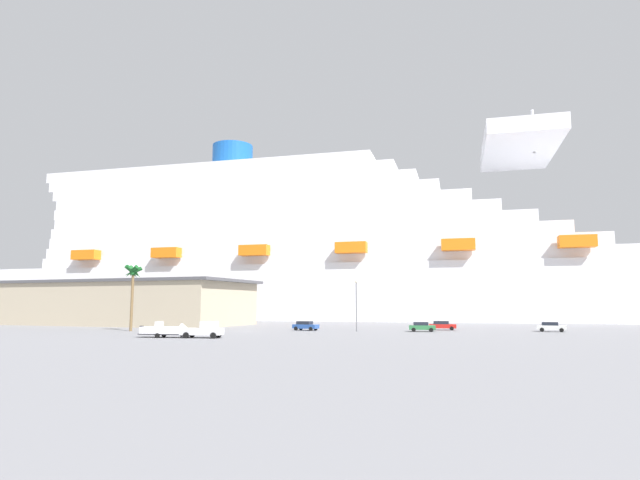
{
  "coord_description": "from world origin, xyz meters",
  "views": [
    {
      "loc": [
        34.04,
        -81.98,
        4.5
      ],
      "look_at": [
        4.63,
        30.1,
        18.66
      ],
      "focal_mm": 29.48,
      "sensor_mm": 36.0,
      "label": 1
    }
  ],
  "objects_px": {
    "pickup_truck": "(204,330)",
    "street_lamp": "(356,298)",
    "parked_car_red_hatchback": "(442,325)",
    "parked_car_green_wagon": "(422,327)",
    "cruise_ship": "(310,259)",
    "small_boat_on_trailer": "(168,330)",
    "palm_tree": "(133,277)",
    "parked_car_blue_suv": "(305,325)",
    "parked_car_white_van": "(551,327)"
  },
  "relations": [
    {
      "from": "street_lamp",
      "to": "parked_car_green_wagon",
      "type": "height_order",
      "value": "street_lamp"
    },
    {
      "from": "small_boat_on_trailer",
      "to": "parked_car_blue_suv",
      "type": "height_order",
      "value": "small_boat_on_trailer"
    },
    {
      "from": "street_lamp",
      "to": "small_boat_on_trailer",
      "type": "bearing_deg",
      "value": -134.57
    },
    {
      "from": "small_boat_on_trailer",
      "to": "parked_car_red_hatchback",
      "type": "relative_size",
      "value": 1.71
    },
    {
      "from": "cruise_ship",
      "to": "small_boat_on_trailer",
      "type": "relative_size",
      "value": 28.32
    },
    {
      "from": "parked_car_white_van",
      "to": "parked_car_red_hatchback",
      "type": "relative_size",
      "value": 0.99
    },
    {
      "from": "street_lamp",
      "to": "parked_car_blue_suv",
      "type": "xyz_separation_m",
      "value": [
        -9.19,
        1.39,
        -4.67
      ]
    },
    {
      "from": "parked_car_red_hatchback",
      "to": "pickup_truck",
      "type": "bearing_deg",
      "value": -135.07
    },
    {
      "from": "small_boat_on_trailer",
      "to": "parked_car_white_van",
      "type": "bearing_deg",
      "value": 29.22
    },
    {
      "from": "street_lamp",
      "to": "parked_car_red_hatchback",
      "type": "height_order",
      "value": "street_lamp"
    },
    {
      "from": "cruise_ship",
      "to": "parked_car_white_van",
      "type": "bearing_deg",
      "value": -44.66
    },
    {
      "from": "street_lamp",
      "to": "parked_car_green_wagon",
      "type": "relative_size",
      "value": 1.93
    },
    {
      "from": "parked_car_red_hatchback",
      "to": "palm_tree",
      "type": "bearing_deg",
      "value": -161.58
    },
    {
      "from": "pickup_truck",
      "to": "parked_car_green_wagon",
      "type": "relative_size",
      "value": 1.3
    },
    {
      "from": "parked_car_green_wagon",
      "to": "palm_tree",
      "type": "bearing_deg",
      "value": -167.39
    },
    {
      "from": "cruise_ship",
      "to": "palm_tree",
      "type": "distance_m",
      "value": 73.15
    },
    {
      "from": "parked_car_white_van",
      "to": "pickup_truck",
      "type": "bearing_deg",
      "value": -148.71
    },
    {
      "from": "pickup_truck",
      "to": "palm_tree",
      "type": "bearing_deg",
      "value": 146.69
    },
    {
      "from": "parked_car_blue_suv",
      "to": "parked_car_red_hatchback",
      "type": "distance_m",
      "value": 23.79
    },
    {
      "from": "pickup_truck",
      "to": "parked_car_blue_suv",
      "type": "distance_m",
      "value": 24.1
    },
    {
      "from": "small_boat_on_trailer",
      "to": "palm_tree",
      "type": "bearing_deg",
      "value": 137.69
    },
    {
      "from": "street_lamp",
      "to": "parked_car_red_hatchback",
      "type": "xyz_separation_m",
      "value": [
        13.5,
        8.55,
        -4.67
      ]
    },
    {
      "from": "pickup_truck",
      "to": "parked_car_green_wagon",
      "type": "bearing_deg",
      "value": 41.41
    },
    {
      "from": "street_lamp",
      "to": "parked_car_green_wagon",
      "type": "distance_m",
      "value": 11.66
    },
    {
      "from": "parked_car_green_wagon",
      "to": "cruise_ship",
      "type": "bearing_deg",
      "value": 120.65
    },
    {
      "from": "pickup_truck",
      "to": "street_lamp",
      "type": "bearing_deg",
      "value": 52.27
    },
    {
      "from": "palm_tree",
      "to": "parked_car_blue_suv",
      "type": "distance_m",
      "value": 30.46
    },
    {
      "from": "cruise_ship",
      "to": "parked_car_green_wagon",
      "type": "height_order",
      "value": "cruise_ship"
    },
    {
      "from": "small_boat_on_trailer",
      "to": "parked_car_white_van",
      "type": "height_order",
      "value": "small_boat_on_trailer"
    },
    {
      "from": "cruise_ship",
      "to": "parked_car_green_wagon",
      "type": "relative_size",
      "value": 51.65
    },
    {
      "from": "palm_tree",
      "to": "parked_car_white_van",
      "type": "relative_size",
      "value": 2.38
    },
    {
      "from": "street_lamp",
      "to": "parked_car_blue_suv",
      "type": "relative_size",
      "value": 1.85
    },
    {
      "from": "small_boat_on_trailer",
      "to": "parked_car_white_van",
      "type": "xyz_separation_m",
      "value": [
        52.67,
        29.46,
        -0.13
      ]
    },
    {
      "from": "palm_tree",
      "to": "parked_car_blue_suv",
      "type": "relative_size",
      "value": 2.43
    },
    {
      "from": "small_boat_on_trailer",
      "to": "parked_car_green_wagon",
      "type": "distance_m",
      "value": 40.35
    },
    {
      "from": "small_boat_on_trailer",
      "to": "parked_car_red_hatchback",
      "type": "xyz_separation_m",
      "value": [
        35.21,
        30.59,
        -0.13
      ]
    },
    {
      "from": "palm_tree",
      "to": "parked_car_green_wagon",
      "type": "height_order",
      "value": "palm_tree"
    },
    {
      "from": "small_boat_on_trailer",
      "to": "street_lamp",
      "type": "height_order",
      "value": "street_lamp"
    },
    {
      "from": "parked_car_green_wagon",
      "to": "parked_car_red_hatchback",
      "type": "distance_m",
      "value": 6.92
    },
    {
      "from": "pickup_truck",
      "to": "small_boat_on_trailer",
      "type": "relative_size",
      "value": 0.72
    },
    {
      "from": "parked_car_white_van",
      "to": "street_lamp",
      "type": "bearing_deg",
      "value": -166.53
    },
    {
      "from": "parked_car_white_van",
      "to": "parked_car_red_hatchback",
      "type": "xyz_separation_m",
      "value": [
        -17.46,
        1.13,
        0.0
      ]
    },
    {
      "from": "parked_car_blue_suv",
      "to": "street_lamp",
      "type": "bearing_deg",
      "value": -8.6
    },
    {
      "from": "cruise_ship",
      "to": "pickup_truck",
      "type": "height_order",
      "value": "cruise_ship"
    },
    {
      "from": "small_boat_on_trailer",
      "to": "parked_car_green_wagon",
      "type": "relative_size",
      "value": 1.82
    },
    {
      "from": "parked_car_red_hatchback",
      "to": "cruise_ship",
      "type": "bearing_deg",
      "value": 125.58
    },
    {
      "from": "small_boat_on_trailer",
      "to": "parked_car_blue_suv",
      "type": "distance_m",
      "value": 26.56
    },
    {
      "from": "parked_car_white_van",
      "to": "parked_car_red_hatchback",
      "type": "height_order",
      "value": "same"
    },
    {
      "from": "parked_car_green_wagon",
      "to": "parked_car_blue_suv",
      "type": "bearing_deg",
      "value": -177.17
    },
    {
      "from": "palm_tree",
      "to": "parked_car_white_van",
      "type": "height_order",
      "value": "palm_tree"
    }
  ]
}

